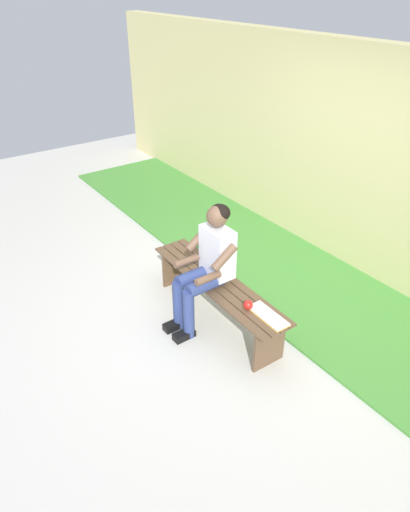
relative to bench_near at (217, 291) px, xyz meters
The scene contains 7 objects.
ground_plane 1.61m from the bench_near, 39.53° to the left, with size 10.00×7.00×0.04m, color beige.
grass_strip 1.34m from the bench_near, 90.00° to the right, with size 9.00×1.91×0.03m, color #478C38.
brick_wall 2.26m from the bench_near, 76.06° to the right, with size 9.50×0.24×2.48m, color #D1C684.
bench_near is the anchor object (origin of this frame).
person_seated 0.36m from the bench_near, 70.88° to the left, with size 0.50×0.69×1.26m.
apple 0.53m from the bench_near, behind, with size 0.09×0.09×0.09m, color red.
book_open 0.70m from the bench_near, behind, with size 0.41×0.17×0.02m.
Camera 1 is at (-2.95, 2.26, 3.04)m, focal length 32.35 mm.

